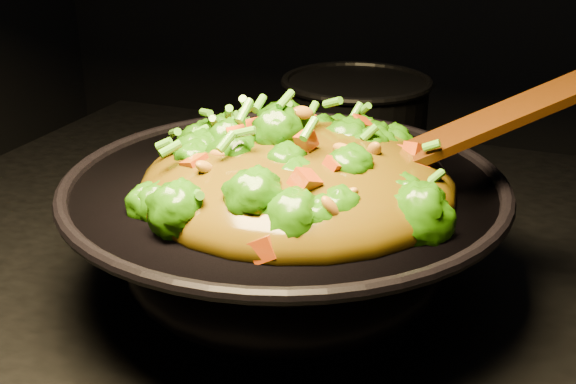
% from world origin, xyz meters
% --- Properties ---
extents(wok, '(0.54, 0.54, 0.12)m').
position_xyz_m(wok, '(-0.02, -0.10, 0.96)').
color(wok, black).
rests_on(wok, stovetop).
extents(stir_fry, '(0.36, 0.36, 0.11)m').
position_xyz_m(stir_fry, '(-0.00, -0.12, 1.08)').
color(stir_fry, '#246106').
rests_on(stir_fry, wok).
extents(spatula, '(0.31, 0.20, 0.14)m').
position_xyz_m(spatula, '(0.14, -0.05, 1.08)').
color(spatula, '#371304').
rests_on(spatula, wok).
extents(back_pot, '(0.29, 0.29, 0.13)m').
position_xyz_m(back_pot, '(-0.07, 0.32, 0.96)').
color(back_pot, black).
rests_on(back_pot, stovetop).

